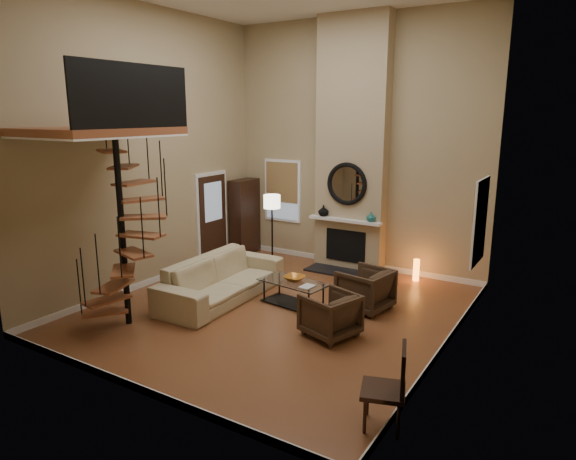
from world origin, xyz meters
The scene contains 32 objects.
ground centered at (0.00, 0.00, -0.01)m, with size 6.00×6.50×0.01m, color #955730.
back_wall centered at (0.00, 3.25, 2.75)m, with size 6.00×0.02×5.50m, color tan.
front_wall centered at (0.00, -3.25, 2.75)m, with size 6.00×0.02×5.50m, color tan.
left_wall centered at (-3.00, 0.00, 2.75)m, with size 0.02×6.50×5.50m, color tan.
right_wall centered at (3.00, 0.00, 2.75)m, with size 0.02×6.50×5.50m, color tan.
baseboard_back centered at (0.00, 3.24, 0.06)m, with size 6.00×0.02×0.12m, color white.
baseboard_front centered at (0.00, -3.24, 0.06)m, with size 6.00×0.02×0.12m, color white.
baseboard_left centered at (-2.99, 0.00, 0.06)m, with size 0.02×6.50×0.12m, color white.
baseboard_right centered at (2.99, 0.00, 0.06)m, with size 0.02×6.50×0.12m, color white.
chimney_breast centered at (0.00, 3.06, 2.75)m, with size 1.60×0.38×5.50m, color tan.
hearth centered at (0.00, 2.57, 0.02)m, with size 1.50×0.60×0.04m, color black.
firebox centered at (0.00, 2.86, 0.55)m, with size 0.95×0.02×0.72m, color black.
mantel centered at (0.00, 2.78, 1.15)m, with size 1.70×0.18×0.06m, color white.
mirror_frame centered at (0.00, 2.84, 1.95)m, with size 0.94×0.94×0.10m, color black.
mirror_disc centered at (0.00, 2.85, 1.95)m, with size 0.80×0.80×0.01m, color white.
vase_left centered at (-0.55, 2.82, 1.30)m, with size 0.24×0.24×0.25m, color black.
vase_right centered at (0.60, 2.82, 1.28)m, with size 0.20×0.20×0.21m, color #1B5E5A.
window_back centered at (-1.90, 3.22, 1.62)m, with size 1.02×0.06×1.52m.
window_right centered at (2.97, 2.00, 1.63)m, with size 0.06×1.02×1.52m.
entry_door centered at (-2.95, 1.80, 1.05)m, with size 0.10×1.05×2.16m.
loft centered at (-2.04, -1.80, 3.24)m, with size 1.70×2.20×1.09m.
spiral_stair centered at (-1.78, -1.79, 1.78)m, with size 1.47×1.47×4.06m.
hutch centered at (-2.76, 2.81, 0.95)m, with size 0.38×0.82×1.82m, color black.
sofa centered at (-1.21, -0.04, 0.40)m, with size 2.80×1.09×0.82m, color tan.
armchair_near centered at (1.39, 0.90, 0.35)m, with size 0.83×0.85×0.77m, color #3F2C1D.
armchair_far centered at (1.38, -0.48, 0.35)m, with size 0.76×0.78×0.71m, color #3F2C1D.
coffee_table centered at (0.12, 0.38, 0.28)m, with size 1.34×0.79×0.46m.
bowl centered at (0.12, 0.43, 0.50)m, with size 0.38×0.38×0.09m, color orange.
book centered at (0.47, 0.23, 0.46)m, with size 0.21×0.28×0.03m, color gray.
floor_lamp centered at (-1.43, 2.04, 1.41)m, with size 0.37×0.37×1.70m.
accent_lamp centered at (1.63, 2.87, 0.25)m, with size 0.13×0.13×0.46m, color orange.
side_chair centered at (2.99, -2.26, 0.53)m, with size 0.61×0.61×1.01m.
Camera 1 is at (4.68, -7.19, 3.47)m, focal length 31.67 mm.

